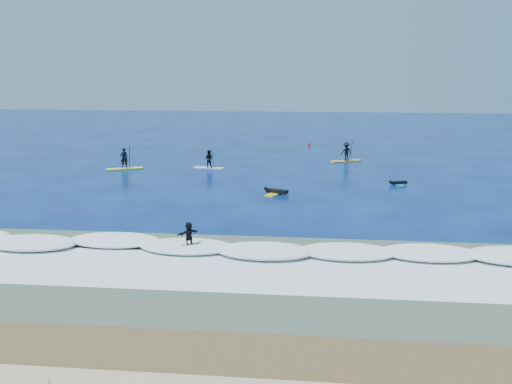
# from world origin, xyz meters

# --- Properties ---
(ground) EXTENTS (160.00, 160.00, 0.00)m
(ground) POSITION_xyz_m (0.00, 0.00, 0.00)
(ground) COLOR #031248
(ground) RESTS_ON ground
(wet_sand_strip) EXTENTS (90.00, 5.00, 0.08)m
(wet_sand_strip) POSITION_xyz_m (0.00, -21.50, 0.00)
(wet_sand_strip) COLOR brown
(wet_sand_strip) RESTS_ON ground
(shallow_water) EXTENTS (90.00, 13.00, 0.01)m
(shallow_water) POSITION_xyz_m (0.00, -14.00, 0.01)
(shallow_water) COLOR #3E5546
(shallow_water) RESTS_ON ground
(breaking_wave) EXTENTS (40.00, 6.00, 0.30)m
(breaking_wave) POSITION_xyz_m (0.00, -10.00, 0.00)
(breaking_wave) COLOR white
(breaking_wave) RESTS_ON ground
(whitewater) EXTENTS (34.00, 5.00, 0.02)m
(whitewater) POSITION_xyz_m (0.00, -13.00, 0.00)
(whitewater) COLOR silver
(whitewater) RESTS_ON ground
(sup_paddler_left) EXTENTS (3.21, 2.12, 2.24)m
(sup_paddler_left) POSITION_xyz_m (-13.66, 11.82, 0.70)
(sup_paddler_left) COLOR yellow
(sup_paddler_left) RESTS_ON ground
(sup_paddler_center) EXTENTS (2.84, 1.20, 1.93)m
(sup_paddler_center) POSITION_xyz_m (-6.20, 13.02, 0.72)
(sup_paddler_center) COLOR silver
(sup_paddler_center) RESTS_ON ground
(sup_paddler_right) EXTENTS (3.12, 2.09, 2.18)m
(sup_paddler_right) POSITION_xyz_m (6.31, 18.17, 0.85)
(sup_paddler_right) COLOR gold
(sup_paddler_right) RESTS_ON ground
(prone_paddler_near) EXTENTS (1.83, 2.43, 0.49)m
(prone_paddler_near) POSITION_xyz_m (0.56, 3.10, 0.17)
(prone_paddler_near) COLOR yellow
(prone_paddler_near) RESTS_ON ground
(prone_paddler_far) EXTENTS (1.46, 1.93, 0.39)m
(prone_paddler_far) POSITION_xyz_m (9.78, 7.31, 0.13)
(prone_paddler_far) COLOR #1762AD
(prone_paddler_far) RESTS_ON ground
(wave_surfer) EXTENTS (1.73, 1.66, 1.36)m
(wave_surfer) POSITION_xyz_m (-2.81, -10.37, 0.78)
(wave_surfer) COLOR white
(wave_surfer) RESTS_ON breaking_wave
(marker_buoy) EXTENTS (0.25, 0.25, 0.61)m
(marker_buoy) POSITION_xyz_m (2.60, 28.37, 0.26)
(marker_buoy) COLOR red
(marker_buoy) RESTS_ON ground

